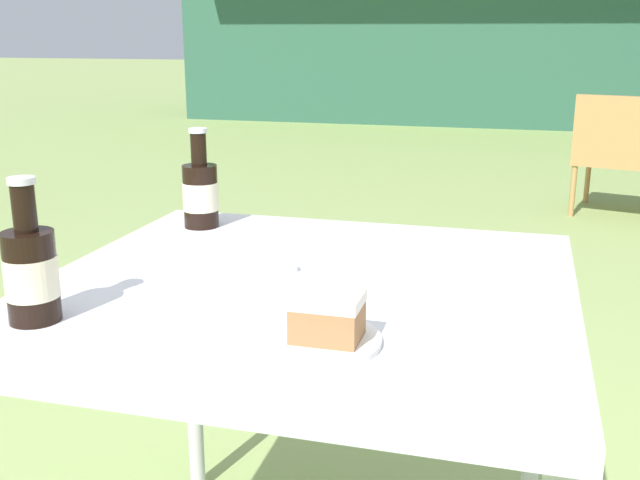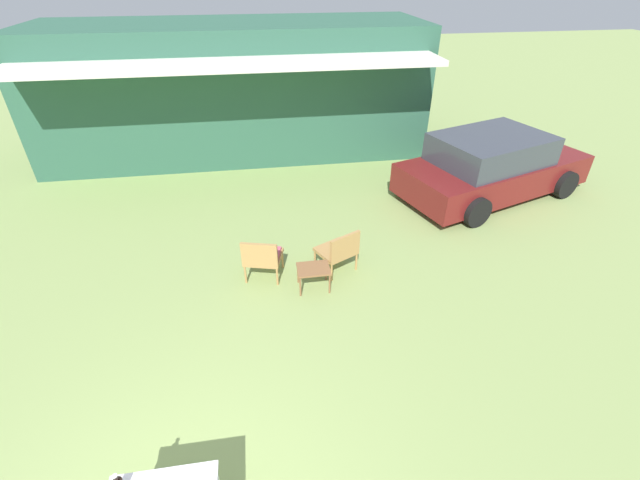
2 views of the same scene
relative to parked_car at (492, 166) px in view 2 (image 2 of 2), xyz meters
name	(u,v)px [view 2 (image 2 of 2)]	position (x,y,z in m)	size (l,w,h in m)	color
cabin_building	(235,89)	(-5.57, 3.73, 0.96)	(9.77, 4.33, 3.24)	#2D5B47
parked_car	(492,166)	(0.00, 0.00, 0.00)	(4.65, 3.09, 1.40)	maroon
wicker_chair_cushioned	(262,256)	(-5.19, -2.33, -0.23)	(0.71, 0.67, 0.80)	#B2844C
wicker_chair_plain	(339,250)	(-3.91, -2.35, -0.23)	(0.77, 0.75, 0.80)	#B2844C
garden_side_table	(313,271)	(-4.40, -2.73, -0.32)	(0.52, 0.40, 0.40)	brown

